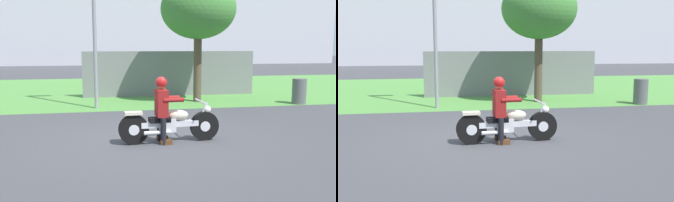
{
  "view_description": "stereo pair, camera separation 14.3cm",
  "coord_description": "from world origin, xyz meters",
  "views": [
    {
      "loc": [
        -1.1,
        -7.8,
        2.02
      ],
      "look_at": [
        0.4,
        -0.04,
        0.85
      ],
      "focal_mm": 40.06,
      "sensor_mm": 36.0,
      "label": 1
    },
    {
      "loc": [
        -0.95,
        -7.83,
        2.02
      ],
      "look_at": [
        0.4,
        -0.04,
        0.85
      ],
      "focal_mm": 40.06,
      "sensor_mm": 36.0,
      "label": 2
    }
  ],
  "objects": [
    {
      "name": "grass_verge",
      "position": [
        0.0,
        9.76,
        0.0
      ],
      "size": [
        60.0,
        12.0,
        0.01
      ],
      "primitive_type": "cube",
      "color": "#549342",
      "rests_on": "ground"
    },
    {
      "name": "trash_can",
      "position": [
        5.85,
        4.07,
        0.44
      ],
      "size": [
        0.48,
        0.48,
        0.88
      ],
      "primitive_type": "cylinder",
      "color": "#595E5B",
      "rests_on": "ground"
    },
    {
      "name": "tree_roadside",
      "position": [
        2.5,
        5.26,
        3.28
      ],
      "size": [
        2.66,
        2.66,
        4.38
      ],
      "color": "brown",
      "rests_on": "ground"
    },
    {
      "name": "fence_segment",
      "position": [
        1.87,
        7.02,
        0.9
      ],
      "size": [
        7.0,
        0.06,
        1.8
      ],
      "primitive_type": "cube",
      "color": "slate",
      "rests_on": "ground"
    },
    {
      "name": "rider_lead",
      "position": [
        0.24,
        -0.24,
        0.81
      ],
      "size": [
        0.56,
        0.48,
        1.39
      ],
      "rotation": [
        0.0,
        0.0,
        0.05
      ],
      "color": "black",
      "rests_on": "ground"
    },
    {
      "name": "motorcycle_lead",
      "position": [
        0.4,
        -0.24,
        0.39
      ],
      "size": [
        2.16,
        0.66,
        0.87
      ],
      "rotation": [
        0.0,
        0.0,
        0.05
      ],
      "color": "black",
      "rests_on": "ground"
    },
    {
      "name": "ground",
      "position": [
        0.0,
        0.0,
        0.0
      ],
      "size": [
        120.0,
        120.0,
        0.0
      ],
      "primitive_type": "plane",
      "color": "#424247"
    }
  ]
}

